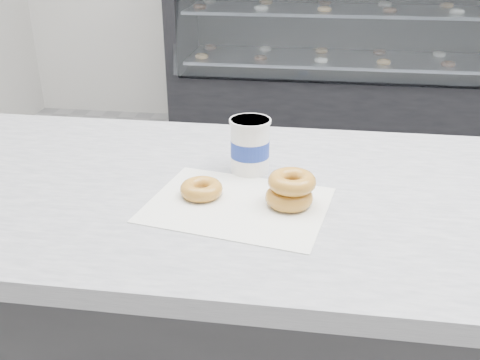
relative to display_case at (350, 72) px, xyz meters
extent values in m
plane|color=#979799|center=(0.00, -2.12, -0.49)|extent=(5.00, 5.00, 0.00)
cube|color=#BBBBC0|center=(0.00, -2.72, 0.39)|extent=(3.06, 0.76, 0.04)
cube|color=black|center=(0.00, -0.02, -0.24)|extent=(2.40, 0.70, 0.50)
cube|color=black|center=(0.00, 0.30, 0.38)|extent=(2.40, 0.06, 0.75)
cube|color=black|center=(-1.16, -0.02, 0.38)|extent=(0.08, 0.70, 0.75)
cube|color=white|center=(0.00, -0.33, 0.38)|extent=(2.28, 0.16, 0.70)
cube|color=silver|center=(0.00, -0.02, 0.09)|extent=(2.20, 0.55, 0.02)
cube|color=silver|center=(0.00, -0.02, 0.41)|extent=(2.20, 0.55, 0.02)
cube|color=silver|center=(-0.36, -2.80, 0.41)|extent=(0.38, 0.32, 0.00)
torus|color=gold|center=(-0.44, -2.78, 0.43)|extent=(0.11, 0.11, 0.03)
torus|color=gold|center=(-0.26, -2.79, 0.43)|extent=(0.09, 0.09, 0.03)
torus|color=gold|center=(-0.26, -2.79, 0.46)|extent=(0.11, 0.11, 0.03)
cylinder|color=white|center=(-0.36, -2.64, 0.47)|extent=(0.10, 0.10, 0.12)
cylinder|color=white|center=(-0.36, -2.64, 0.53)|extent=(0.09, 0.09, 0.01)
cylinder|color=navy|center=(-0.36, -2.64, 0.46)|extent=(0.10, 0.10, 0.04)
camera|label=1|loc=(-0.23, -3.71, 0.90)|focal=40.00mm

